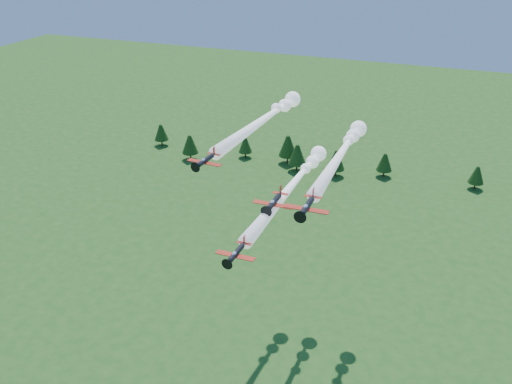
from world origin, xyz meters
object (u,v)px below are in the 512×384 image
(plane_left, at_px, (265,118))
(plane_slot, at_px, (274,202))
(plane_lead, at_px, (293,184))
(plane_right, at_px, (342,152))

(plane_left, xyz_separation_m, plane_slot, (8.97, -19.45, -9.30))
(plane_lead, height_order, plane_slot, plane_slot)
(plane_lead, relative_size, plane_left, 1.13)
(plane_left, relative_size, plane_slot, 5.31)
(plane_lead, xyz_separation_m, plane_slot, (0.08, -12.01, 1.58))
(plane_lead, distance_m, plane_right, 12.03)
(plane_left, relative_size, plane_right, 0.99)
(plane_slot, bearing_deg, plane_right, 61.98)
(plane_slot, bearing_deg, plane_left, 114.64)
(plane_lead, height_order, plane_right, plane_right)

